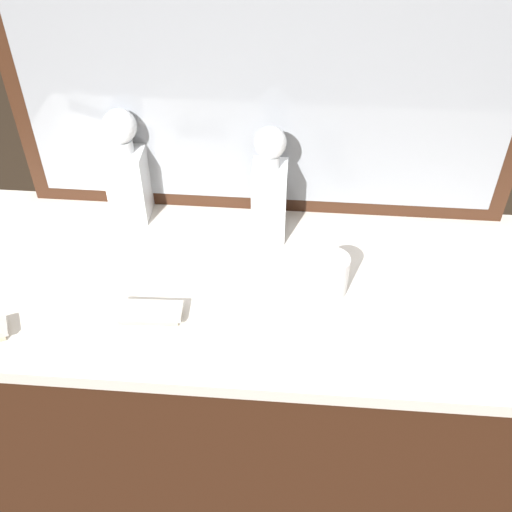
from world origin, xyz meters
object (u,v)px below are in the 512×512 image
Objects in this scene: crystal_decanter_left at (269,195)px; silver_brush_far_left at (150,313)px; crystal_decanter_center at (128,175)px; crystal_tumbler_rear at (332,276)px.

silver_brush_far_left is (-0.23, -0.28, -0.10)m from crystal_decanter_left.
crystal_decanter_center is at bearing 171.86° from crystal_decanter_left.
crystal_decanter_left is at bearing 129.49° from crystal_tumbler_rear.
silver_brush_far_left is (0.11, -0.33, -0.10)m from crystal_decanter_center.
crystal_decanter_left is at bearing -8.14° from crystal_decanter_center.
crystal_decanter_left is (0.34, -0.05, 0.00)m from crystal_decanter_center.
crystal_decanter_center is at bearing 108.13° from silver_brush_far_left.
crystal_decanter_center reaches higher than crystal_tumbler_rear.
crystal_tumbler_rear is (0.15, -0.18, -0.07)m from crystal_decanter_left.
silver_brush_far_left is (-0.38, -0.11, -0.03)m from crystal_tumbler_rear.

